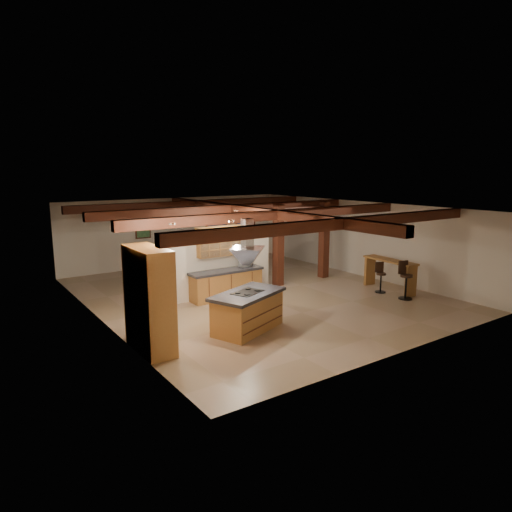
# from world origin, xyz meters

# --- Properties ---
(ground) EXTENTS (12.00, 12.00, 0.00)m
(ground) POSITION_xyz_m (0.00, 0.00, 0.00)
(ground) COLOR tan
(ground) RESTS_ON ground
(room_walls) EXTENTS (12.00, 12.00, 12.00)m
(room_walls) POSITION_xyz_m (0.00, 0.00, 1.78)
(room_walls) COLOR beige
(room_walls) RESTS_ON ground
(ceiling_beams) EXTENTS (10.00, 12.00, 0.28)m
(ceiling_beams) POSITION_xyz_m (0.00, 0.00, 2.76)
(ceiling_beams) COLOR #3D1C0F
(ceiling_beams) RESTS_ON room_walls
(timber_posts) EXTENTS (2.50, 0.30, 2.90)m
(timber_posts) POSITION_xyz_m (2.50, 0.50, 1.76)
(timber_posts) COLOR #3D1C0F
(timber_posts) RESTS_ON ground
(partition_wall) EXTENTS (3.80, 0.18, 2.20)m
(partition_wall) POSITION_xyz_m (-1.00, 0.50, 1.10)
(partition_wall) COLOR beige
(partition_wall) RESTS_ON ground
(pantry_cabinet) EXTENTS (0.67, 1.60, 2.40)m
(pantry_cabinet) POSITION_xyz_m (-4.67, -2.60, 1.20)
(pantry_cabinet) COLOR #A46E34
(pantry_cabinet) RESTS_ON ground
(back_counter) EXTENTS (2.50, 0.66, 0.94)m
(back_counter) POSITION_xyz_m (-1.00, 0.11, 0.48)
(back_counter) COLOR #A46E34
(back_counter) RESTS_ON ground
(upper_display_cabinet) EXTENTS (1.80, 0.36, 0.95)m
(upper_display_cabinet) POSITION_xyz_m (-1.00, 0.31, 1.85)
(upper_display_cabinet) COLOR #A46E34
(upper_display_cabinet) RESTS_ON partition_wall
(range_hood) EXTENTS (1.10, 1.10, 1.40)m
(range_hood) POSITION_xyz_m (-2.10, -2.77, 1.78)
(range_hood) COLOR silver
(range_hood) RESTS_ON room_walls
(back_windows) EXTENTS (2.70, 0.07, 1.70)m
(back_windows) POSITION_xyz_m (2.80, 5.93, 1.50)
(back_windows) COLOR #3D1C0F
(back_windows) RESTS_ON room_walls
(framed_art) EXTENTS (0.65, 0.05, 0.85)m
(framed_art) POSITION_xyz_m (-1.50, 5.94, 1.70)
(framed_art) COLOR #3D1C0F
(framed_art) RESTS_ON room_walls
(recessed_cans) EXTENTS (3.16, 2.46, 0.03)m
(recessed_cans) POSITION_xyz_m (-2.53, -1.93, 2.87)
(recessed_cans) COLOR silver
(recessed_cans) RESTS_ON room_walls
(kitchen_island) EXTENTS (2.32, 1.78, 1.02)m
(kitchen_island) POSITION_xyz_m (-2.10, -2.77, 0.51)
(kitchen_island) COLOR #A46E34
(kitchen_island) RESTS_ON ground
(dining_table) EXTENTS (2.03, 1.30, 0.67)m
(dining_table) POSITION_xyz_m (0.64, 2.27, 0.33)
(dining_table) COLOR #3E220F
(dining_table) RESTS_ON ground
(sofa) EXTENTS (2.05, 0.84, 0.59)m
(sofa) POSITION_xyz_m (3.02, 5.04, 0.30)
(sofa) COLOR black
(sofa) RESTS_ON ground
(microwave) EXTENTS (0.45, 0.33, 0.23)m
(microwave) POSITION_xyz_m (-0.25, 0.11, 1.06)
(microwave) COLOR #B3B3B8
(microwave) RESTS_ON back_counter
(bar_counter) EXTENTS (0.66, 2.09, 1.08)m
(bar_counter) POSITION_xyz_m (4.09, -2.26, 0.73)
(bar_counter) COLOR #A46E34
(bar_counter) RESTS_ON ground
(side_table) EXTENTS (0.52, 0.52, 0.52)m
(side_table) POSITION_xyz_m (4.07, 5.52, 0.26)
(side_table) COLOR #3D1C0F
(side_table) RESTS_ON ground
(table_lamp) EXTENTS (0.29, 0.29, 0.34)m
(table_lamp) POSITION_xyz_m (4.07, 5.52, 0.76)
(table_lamp) COLOR black
(table_lamp) RESTS_ON side_table
(bar_stool_a) EXTENTS (0.43, 0.45, 1.22)m
(bar_stool_a) POSITION_xyz_m (3.66, -3.23, 0.62)
(bar_stool_a) COLOR black
(bar_stool_a) RESTS_ON ground
(bar_stool_b) EXTENTS (0.38, 0.39, 1.02)m
(bar_stool_b) POSITION_xyz_m (3.65, -2.25, 0.52)
(bar_stool_b) COLOR black
(bar_stool_b) RESTS_ON ground
(dining_chairs) EXTENTS (2.07, 2.07, 1.14)m
(dining_chairs) POSITION_xyz_m (0.64, 2.27, 0.58)
(dining_chairs) COLOR #3D1C0F
(dining_chairs) RESTS_ON ground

